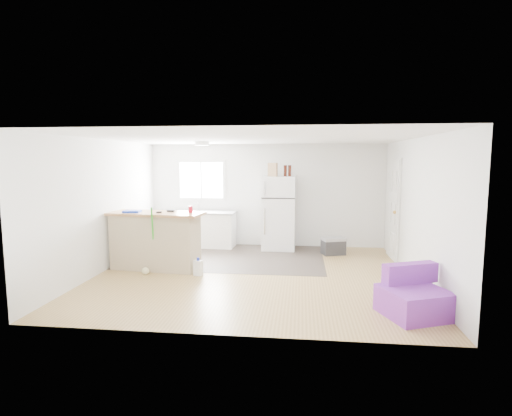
{
  "coord_description": "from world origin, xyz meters",
  "views": [
    {
      "loc": [
        0.82,
        -6.86,
        2.03
      ],
      "look_at": [
        -0.03,
        0.7,
        1.11
      ],
      "focal_mm": 28.0,
      "sensor_mm": 36.0,
      "label": 1
    }
  ],
  "objects": [
    {
      "name": "vinyl_zone",
      "position": [
        -0.73,
        1.25,
        0.0
      ],
      "size": [
        4.05,
        2.5,
        0.0
      ],
      "primitive_type": "cube",
      "color": "#342D27",
      "rests_on": "floor"
    },
    {
      "name": "interior_door",
      "position": [
        2.72,
        1.55,
        1.02
      ],
      "size": [
        0.11,
        0.92,
        2.1
      ],
      "color": "white",
      "rests_on": "right_wall"
    },
    {
      "name": "bottle_left",
      "position": [
        0.47,
        2.07,
        1.79
      ],
      "size": [
        0.09,
        0.09,
        0.25
      ],
      "primitive_type": "cylinder",
      "rotation": [
        0.0,
        0.0,
        -0.4
      ],
      "color": "#3C140A",
      "rests_on": "refrigerator"
    },
    {
      "name": "purple_seat",
      "position": [
        2.31,
        -1.6,
        0.23
      ],
      "size": [
        0.99,
        0.98,
        0.63
      ],
      "rotation": [
        0.0,
        0.0,
        0.38
      ],
      "color": "purple",
      "rests_on": "floor"
    },
    {
      "name": "room",
      "position": [
        0.0,
        0.0,
        1.2
      ],
      "size": [
        5.51,
        5.01,
        2.41
      ],
      "color": "olive",
      "rests_on": "ground"
    },
    {
      "name": "kitchen_cabinets",
      "position": [
        -1.62,
        2.21,
        0.42
      ],
      "size": [
        1.89,
        0.68,
        1.1
      ],
      "rotation": [
        0.0,
        0.0,
        -0.05
      ],
      "color": "white",
      "rests_on": "floor"
    },
    {
      "name": "tool_a",
      "position": [
        -1.59,
        0.29,
        1.08
      ],
      "size": [
        0.15,
        0.08,
        0.03
      ],
      "primitive_type": "cube",
      "rotation": [
        0.0,
        0.0,
        -0.21
      ],
      "color": "black",
      "rests_on": "peninsula"
    },
    {
      "name": "red_cup",
      "position": [
        -1.19,
        0.22,
        1.13
      ],
      "size": [
        0.1,
        0.1,
        0.12
      ],
      "primitive_type": "cylinder",
      "rotation": [
        0.0,
        0.0,
        0.33
      ],
      "color": "red",
      "rests_on": "peninsula"
    },
    {
      "name": "peninsula",
      "position": [
        -1.86,
        0.2,
        0.54
      ],
      "size": [
        1.8,
        0.84,
        1.07
      ],
      "rotation": [
        0.0,
        0.0,
        -0.1
      ],
      "color": "tan",
      "rests_on": "floor"
    },
    {
      "name": "window",
      "position": [
        -1.55,
        2.49,
        1.55
      ],
      "size": [
        1.18,
        0.06,
        0.98
      ],
      "color": "white",
      "rests_on": "back_wall"
    },
    {
      "name": "refrigerator",
      "position": [
        0.33,
        2.14,
        0.83
      ],
      "size": [
        0.74,
        0.71,
        1.67
      ],
      "rotation": [
        0.0,
        0.0,
        -0.01
      ],
      "color": "white",
      "rests_on": "floor"
    },
    {
      "name": "cardboard_box",
      "position": [
        0.19,
        2.05,
        1.82
      ],
      "size": [
        0.22,
        0.15,
        0.3
      ],
      "primitive_type": "cube",
      "rotation": [
        0.0,
        0.0,
        -0.28
      ],
      "color": "tan",
      "rests_on": "refrigerator"
    },
    {
      "name": "cleaner_jug",
      "position": [
        -0.96,
        -0.16,
        0.14
      ],
      "size": [
        0.17,
        0.14,
        0.32
      ],
      "rotation": [
        0.0,
        0.0,
        -0.26
      ],
      "color": "white",
      "rests_on": "floor"
    },
    {
      "name": "cooler",
      "position": [
        1.53,
        1.71,
        0.19
      ],
      "size": [
        0.57,
        0.47,
        0.37
      ],
      "rotation": [
        0.0,
        0.0,
        0.32
      ],
      "color": "#2C2C2E",
      "rests_on": "floor"
    },
    {
      "name": "ceiling_fixture",
      "position": [
        -1.2,
        1.2,
        2.36
      ],
      "size": [
        0.3,
        0.3,
        0.07
      ],
      "primitive_type": "cylinder",
      "color": "white",
      "rests_on": "ceiling"
    },
    {
      "name": "mop",
      "position": [
        -1.88,
        -0.16,
        0.23
      ],
      "size": [
        0.24,
        0.34,
        1.22
      ],
      "rotation": [
        0.0,
        0.0,
        0.28
      ],
      "color": "green",
      "rests_on": "floor"
    },
    {
      "name": "bottle_right",
      "position": [
        0.57,
        2.09,
        1.79
      ],
      "size": [
        0.07,
        0.07,
        0.25
      ],
      "primitive_type": "cylinder",
      "rotation": [
        0.0,
        0.0,
        -0.02
      ],
      "color": "#3C140A",
      "rests_on": "refrigerator"
    },
    {
      "name": "tool_b",
      "position": [
        -1.75,
        0.12,
        1.08
      ],
      "size": [
        0.11,
        0.08,
        0.03
      ],
      "primitive_type": "cube",
      "rotation": [
        0.0,
        0.0,
        0.4
      ],
      "color": "black",
      "rests_on": "peninsula"
    },
    {
      "name": "blue_tray",
      "position": [
        -2.27,
        0.14,
        1.09
      ],
      "size": [
        0.31,
        0.24,
        0.04
      ],
      "primitive_type": "cube",
      "rotation": [
        0.0,
        0.0,
        0.07
      ],
      "color": "#1533C6",
      "rests_on": "peninsula"
    }
  ]
}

